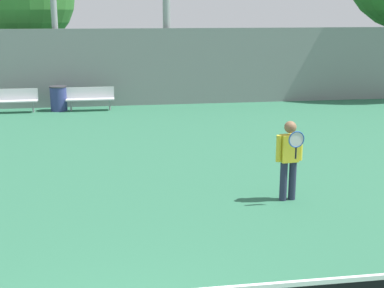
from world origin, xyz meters
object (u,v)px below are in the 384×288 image
(tennis_player, at_px, (289,156))
(trash_bin, at_px, (59,98))
(bench_courtside_near, at_px, (13,98))
(bench_adjacent_court, at_px, (90,96))

(tennis_player, relative_size, trash_bin, 1.72)
(bench_courtside_near, relative_size, trash_bin, 1.88)
(bench_courtside_near, bearing_deg, trash_bin, 4.25)
(trash_bin, bearing_deg, bench_adjacent_court, -5.84)
(bench_adjacent_court, distance_m, trash_bin, 1.14)
(bench_courtside_near, distance_m, bench_adjacent_court, 2.69)
(bench_adjacent_court, bearing_deg, trash_bin, 174.16)
(tennis_player, relative_size, bench_courtside_near, 0.91)
(tennis_player, bearing_deg, bench_courtside_near, 117.48)
(bench_courtside_near, bearing_deg, tennis_player, -56.90)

